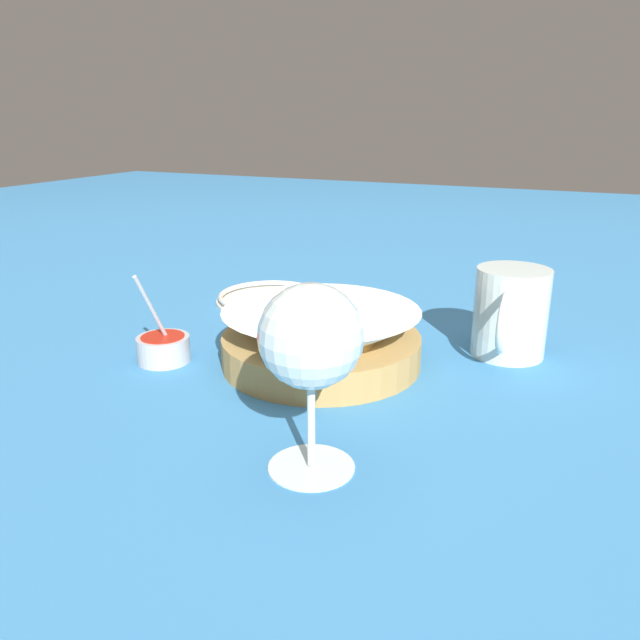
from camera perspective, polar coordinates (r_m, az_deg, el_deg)
name	(u,v)px	position (r m, az deg, el deg)	size (l,w,h in m)	color
ground_plane	(344,368)	(0.76, 2.25, -4.38)	(4.00, 4.00, 0.00)	teal
food_basket	(321,340)	(0.76, 0.08, -1.83)	(0.24, 0.24, 0.09)	#B2894C
sauce_cup	(163,347)	(0.80, -14.12, -2.42)	(0.07, 0.07, 0.12)	#B7B7BC
wine_glass	(311,342)	(0.51, -0.85, -2.04)	(0.09, 0.09, 0.17)	silver
beer_mug	(510,316)	(0.82, 16.97, 0.36)	(0.13, 0.09, 0.11)	silver
side_plate	(270,298)	(1.02, -4.57, 2.05)	(0.18, 0.18, 0.01)	silver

